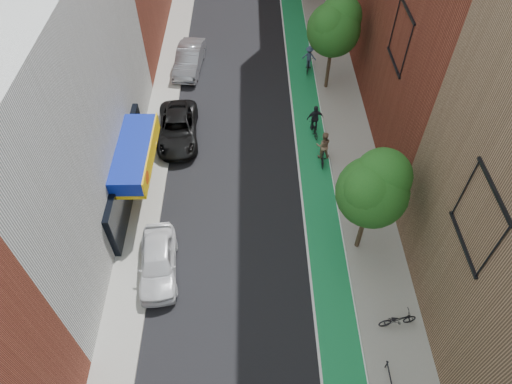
{
  "coord_description": "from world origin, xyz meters",
  "views": [
    {
      "loc": [
        0.08,
        -3.64,
        20.03
      ],
      "look_at": [
        0.33,
        12.63,
        1.5
      ],
      "focal_mm": 32.0,
      "sensor_mm": 36.0,
      "label": 1
    }
  ],
  "objects_px": {
    "parked_car_black": "(178,129)",
    "cyclist_lane_mid": "(315,123)",
    "cyclist_lane_far": "(309,60)",
    "parked_car_silver": "(189,59)",
    "parked_car_white": "(158,262)",
    "cyclist_lane_near": "(323,150)"
  },
  "relations": [
    {
      "from": "parked_car_black",
      "to": "cyclist_lane_mid",
      "type": "relative_size",
      "value": 2.46
    },
    {
      "from": "cyclist_lane_mid",
      "to": "cyclist_lane_far",
      "type": "distance_m",
      "value": 7.28
    },
    {
      "from": "cyclist_lane_mid",
      "to": "cyclist_lane_far",
      "type": "height_order",
      "value": "cyclist_lane_mid"
    },
    {
      "from": "parked_car_black",
      "to": "cyclist_lane_far",
      "type": "bearing_deg",
      "value": 35.62
    },
    {
      "from": "parked_car_silver",
      "to": "cyclist_lane_mid",
      "type": "height_order",
      "value": "cyclist_lane_mid"
    },
    {
      "from": "parked_car_white",
      "to": "parked_car_black",
      "type": "relative_size",
      "value": 0.83
    },
    {
      "from": "parked_car_black",
      "to": "cyclist_lane_near",
      "type": "relative_size",
      "value": 2.44
    },
    {
      "from": "parked_car_silver",
      "to": "cyclist_lane_near",
      "type": "xyz_separation_m",
      "value": [
        8.93,
        -10.2,
        0.11
      ]
    },
    {
      "from": "parked_car_silver",
      "to": "cyclist_lane_mid",
      "type": "distance_m",
      "value": 11.59
    },
    {
      "from": "parked_car_silver",
      "to": "cyclist_lane_near",
      "type": "bearing_deg",
      "value": -43.1
    },
    {
      "from": "parked_car_black",
      "to": "cyclist_lane_near",
      "type": "distance_m",
      "value": 9.34
    },
    {
      "from": "cyclist_lane_far",
      "to": "cyclist_lane_near",
      "type": "bearing_deg",
      "value": 103.29
    },
    {
      "from": "cyclist_lane_near",
      "to": "parked_car_white",
      "type": "bearing_deg",
      "value": 42.11
    },
    {
      "from": "parked_car_silver",
      "to": "cyclist_lane_far",
      "type": "bearing_deg",
      "value": 3.27
    },
    {
      "from": "cyclist_lane_near",
      "to": "cyclist_lane_far",
      "type": "xyz_separation_m",
      "value": [
        0.07,
        9.82,
        -0.06
      ]
    },
    {
      "from": "parked_car_white",
      "to": "cyclist_lane_near",
      "type": "relative_size",
      "value": 2.04
    },
    {
      "from": "cyclist_lane_near",
      "to": "cyclist_lane_mid",
      "type": "relative_size",
      "value": 1.01
    },
    {
      "from": "parked_car_white",
      "to": "parked_car_silver",
      "type": "distance_m",
      "value": 17.94
    },
    {
      "from": "parked_car_white",
      "to": "cyclist_lane_far",
      "type": "height_order",
      "value": "cyclist_lane_far"
    },
    {
      "from": "parked_car_black",
      "to": "cyclist_lane_mid",
      "type": "height_order",
      "value": "cyclist_lane_mid"
    },
    {
      "from": "cyclist_lane_near",
      "to": "cyclist_lane_mid",
      "type": "distance_m",
      "value": 2.56
    },
    {
      "from": "parked_car_white",
      "to": "cyclist_lane_mid",
      "type": "bearing_deg",
      "value": 43.53
    }
  ]
}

